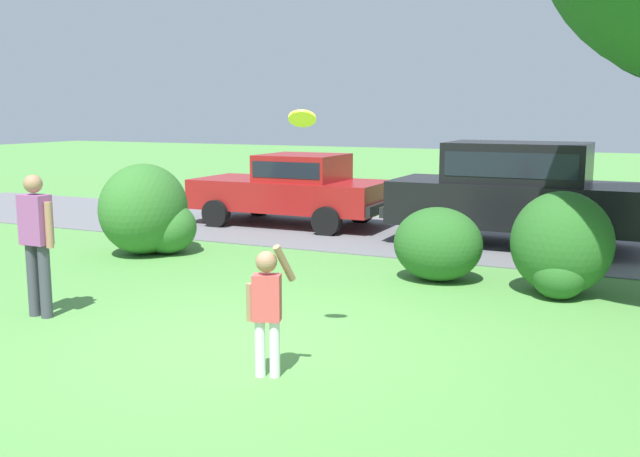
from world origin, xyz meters
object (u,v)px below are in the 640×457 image
at_px(parked_sedan, 294,187).
at_px(child_thrower, 267,303).
at_px(frisbee, 302,118).
at_px(parked_suv, 517,189).
at_px(adult_onlooker, 36,237).

height_order(parked_sedan, child_thrower, parked_sedan).
bearing_deg(frisbee, parked_suv, 82.23).
xyz_separation_m(parked_sedan, child_thrower, (3.94, -8.25, -0.13)).
bearing_deg(frisbee, parked_sedan, 117.74).
bearing_deg(parked_sedan, child_thrower, -64.47).
bearing_deg(parked_sedan, adult_onlooker, -86.70).
bearing_deg(parked_suv, adult_onlooker, -121.53).
xyz_separation_m(parked_suv, child_thrower, (-0.89, -7.77, -0.36)).
relative_size(child_thrower, frisbee, 4.11).
bearing_deg(parked_suv, parked_sedan, 174.23).
distance_m(parked_suv, frisbee, 7.11).
relative_size(parked_sedan, child_thrower, 3.43).
xyz_separation_m(parked_suv, adult_onlooker, (-4.40, -7.17, -0.09)).
relative_size(parked_sedan, parked_suv, 0.94).
height_order(parked_suv, adult_onlooker, parked_suv).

